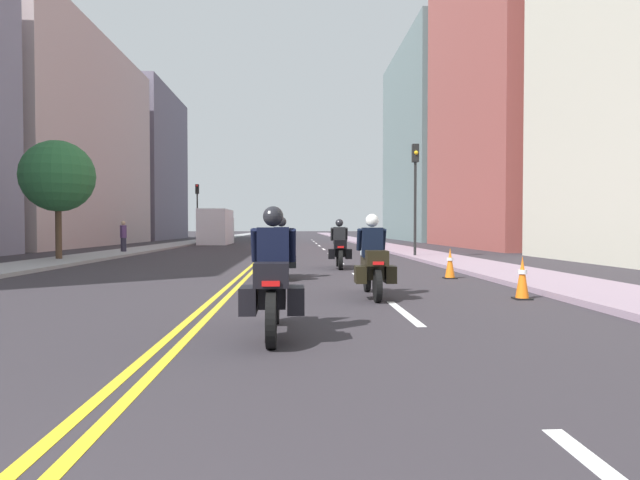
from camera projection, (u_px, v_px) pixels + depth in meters
The scene contains 21 objects.
ground_plane at pixel (280, 242), 48.08m from camera, with size 264.00×264.00×0.00m, color #2F2A30.
sidewalk_left at pixel (198, 241), 47.72m from camera, with size 2.49×144.00×0.12m, color gray.
sidewalk_right at pixel (362, 241), 48.44m from camera, with size 2.49×144.00×0.12m, color gray.
centreline_yellow_inner at pixel (279, 242), 48.08m from camera, with size 0.12×132.00×0.01m, color yellow.
centreline_yellow_outer at pixel (282, 242), 48.09m from camera, with size 0.12×132.00×0.01m, color yellow.
lane_dashes_white at pixel (326, 251), 29.26m from camera, with size 0.14×56.40×0.01m.
building_left_1 at pixel (53, 142), 38.39m from camera, with size 8.17×21.81×15.50m.
building_right_1 at pixel (505, 24), 35.18m from camera, with size 6.47×16.30×30.55m.
building_left_2 at pixel (141, 166), 58.69m from camera, with size 7.32×15.77×16.78m.
building_right_2 at pixel (431, 144), 55.55m from camera, with size 7.09×20.41×20.69m.
motorcycle_0 at pixel (273, 283), 6.46m from camera, with size 0.76×2.16×1.64m.
motorcycle_1 at pixel (373, 264), 10.08m from camera, with size 0.77×2.20×1.64m.
motorcycle_2 at pixel (282, 254), 13.68m from camera, with size 0.77×2.07×1.65m.
motorcycle_3 at pixel (339, 249), 17.21m from camera, with size 0.77×2.18×1.65m.
traffic_cone_0 at pixel (522, 278), 9.82m from camera, with size 0.31×0.31×0.83m.
traffic_cone_1 at pixel (450, 263), 13.80m from camera, with size 0.33×0.33×0.82m.
traffic_light_near at pixel (415, 180), 23.02m from camera, with size 0.28×0.38×5.08m.
traffic_light_far at pixel (197, 203), 43.18m from camera, with size 0.28×0.38×4.97m.
pedestrian_0 at pixel (123, 237), 26.66m from camera, with size 0.42×0.48×1.71m.
street_tree_0 at pixel (58, 176), 20.55m from camera, with size 2.84×2.84×4.83m.
parked_truck at pixel (217, 228), 42.23m from camera, with size 2.20×6.50×2.80m.
Camera 1 is at (1.47, -0.18, 1.38)m, focal length 28.96 mm.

